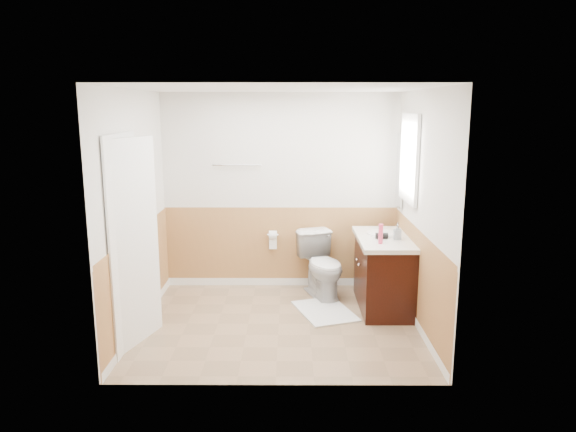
{
  "coord_description": "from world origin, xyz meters",
  "views": [
    {
      "loc": [
        0.13,
        -5.43,
        2.32
      ],
      "look_at": [
        0.1,
        0.25,
        1.15
      ],
      "focal_mm": 33.14,
      "sensor_mm": 36.0,
      "label": 1
    }
  ],
  "objects_px": {
    "bath_mat": "(325,311)",
    "vanity_cabinet": "(383,274)",
    "lotion_bottle": "(381,234)",
    "toilet": "(322,265)",
    "soap_dispenser": "(397,232)"
  },
  "relations": [
    {
      "from": "bath_mat",
      "to": "soap_dispenser",
      "type": "height_order",
      "value": "soap_dispenser"
    },
    {
      "from": "bath_mat",
      "to": "soap_dispenser",
      "type": "xyz_separation_m",
      "value": [
        0.81,
        0.05,
        0.93
      ]
    },
    {
      "from": "bath_mat",
      "to": "vanity_cabinet",
      "type": "bearing_deg",
      "value": 13.46
    },
    {
      "from": "toilet",
      "to": "soap_dispenser",
      "type": "relative_size",
      "value": 4.64
    },
    {
      "from": "lotion_bottle",
      "to": "vanity_cabinet",
      "type": "bearing_deg",
      "value": 71.59
    },
    {
      "from": "lotion_bottle",
      "to": "soap_dispenser",
      "type": "height_order",
      "value": "lotion_bottle"
    },
    {
      "from": "bath_mat",
      "to": "vanity_cabinet",
      "type": "relative_size",
      "value": 0.73
    },
    {
      "from": "bath_mat",
      "to": "soap_dispenser",
      "type": "relative_size",
      "value": 4.66
    },
    {
      "from": "vanity_cabinet",
      "to": "lotion_bottle",
      "type": "xyz_separation_m",
      "value": [
        -0.1,
        -0.3,
        0.56
      ]
    },
    {
      "from": "toilet",
      "to": "soap_dispenser",
      "type": "distance_m",
      "value": 1.08
    },
    {
      "from": "toilet",
      "to": "lotion_bottle",
      "type": "relative_size",
      "value": 3.61
    },
    {
      "from": "bath_mat",
      "to": "lotion_bottle",
      "type": "distance_m",
      "value": 1.13
    },
    {
      "from": "bath_mat",
      "to": "vanity_cabinet",
      "type": "distance_m",
      "value": 0.81
    },
    {
      "from": "bath_mat",
      "to": "lotion_bottle",
      "type": "xyz_separation_m",
      "value": [
        0.59,
        -0.14,
        0.95
      ]
    },
    {
      "from": "toilet",
      "to": "bath_mat",
      "type": "distance_m",
      "value": 0.66
    }
  ]
}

